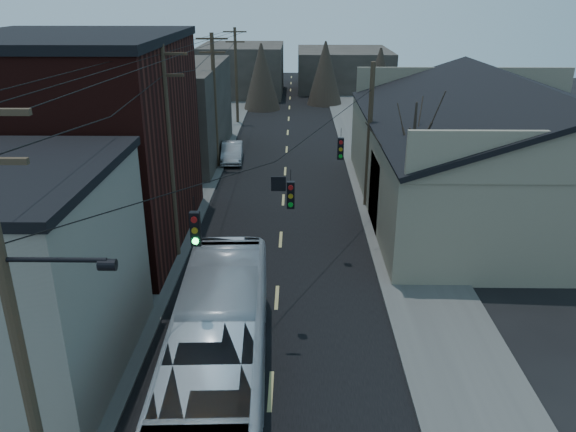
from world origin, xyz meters
name	(u,v)px	position (x,y,z in m)	size (l,w,h in m)	color
road_surface	(285,180)	(0.00, 30.00, 0.01)	(9.00, 110.00, 0.02)	black
sidewalk_left	(191,179)	(-6.50, 30.00, 0.06)	(4.00, 110.00, 0.12)	#474744
sidewalk_right	(379,180)	(6.50, 30.00, 0.06)	(4.00, 110.00, 0.12)	#474744
building_brick	(78,146)	(-10.00, 20.00, 5.00)	(10.00, 12.00, 10.00)	black
building_left_far	(163,112)	(-9.50, 36.00, 3.50)	(9.00, 14.00, 7.00)	#2D2924
warehouse	(505,164)	(13.00, 25.00, 2.70)	(16.16, 20.60, 7.73)	#7F705C
building_far_left	(242,70)	(-6.00, 65.00, 3.00)	(10.00, 12.00, 6.00)	#2D2924
building_far_right	(343,69)	(7.00, 70.00, 2.50)	(12.00, 14.00, 5.00)	#2D2924
bare_tree	(411,175)	(6.50, 20.00, 3.60)	(0.40, 0.40, 7.20)	black
utility_lines	(227,128)	(-3.11, 24.14, 4.95)	(11.24, 45.28, 10.50)	#382B1E
bus	(218,353)	(-1.59, 7.74, 1.67)	(2.81, 11.99, 3.34)	#B4B9C1
parked_car	(232,152)	(-4.10, 34.57, 0.72)	(1.53, 4.37, 1.44)	#95979C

